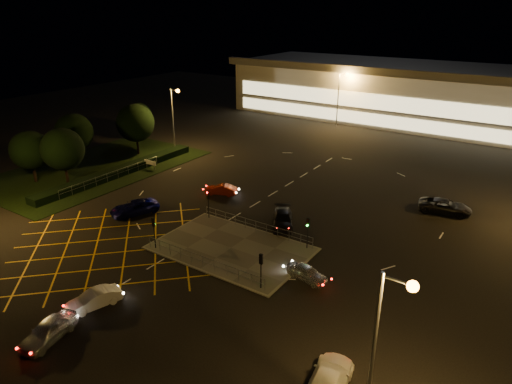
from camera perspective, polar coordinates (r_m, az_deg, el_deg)
The scene contains 25 objects.
ground at distance 46.32m, azimuth -3.61°, elevation -5.42°, with size 180.00×180.00×0.00m, color black.
pedestrian_island at distance 43.83m, azimuth -3.11°, elevation -7.04°, with size 14.00×9.00×0.12m, color #4C4944.
grass_verge at distance 69.02m, azimuth -19.34°, elevation 2.87°, with size 18.00×30.00×0.08m, color black.
hedge at distance 65.10m, azimuth -16.68°, elevation 2.49°, with size 2.00×26.00×1.00m, color black.
supermarket at distance 98.98m, azimuth 19.02°, elevation 11.67°, with size 72.00×26.50×10.50m.
streetlight_se at distance 24.15m, azimuth 15.76°, elevation -16.87°, with size 1.78×0.56×10.03m.
streetlight_nw at distance 71.70m, azimuth -10.16°, elevation 9.90°, with size 1.78×0.56×10.03m.
streetlight_far_left at distance 88.85m, azimuth 10.53°, elevation 12.22°, with size 1.78×0.56×10.03m.
signal_sw at distance 43.76m, azimuth -12.66°, elevation -4.23°, with size 0.28×0.30×3.15m.
signal_se at distance 36.85m, azimuth 0.63°, elevation -8.98°, with size 0.28×0.30×3.15m.
signal_nw at distance 48.99m, azimuth -6.00°, elevation -0.83°, with size 0.28×0.30×3.15m.
signal_ne at distance 42.93m, azimuth 6.50°, elevation -4.33°, with size 0.28×0.30×3.15m.
tree_a at distance 65.31m, azimuth -26.40°, elevation 4.68°, with size 5.04×5.04×6.86m.
tree_b at distance 70.92m, azimuth -21.80°, elevation 6.93°, with size 5.40×5.40×7.35m.
tree_c at distance 72.50m, azimuth -14.84°, elevation 8.34°, with size 5.76×5.76×7.84m.
tree_d at distance 80.96m, azimuth -14.50°, elevation 9.10°, with size 4.68×4.68×6.37m.
tree_e at distance 62.89m, azimuth -23.02°, elevation 4.93°, with size 5.40×5.40×7.35m.
car_near_silver at distance 35.79m, azimuth -24.54°, elevation -15.48°, with size 1.76×4.38×1.49m, color silver.
car_queue_white at distance 37.89m, azimuth -19.58°, elevation -12.52°, with size 1.42×4.08×1.34m, color silver.
car_left_blue at distance 52.31m, azimuth -14.95°, elevation -1.91°, with size 2.45×5.32×1.48m, color #0D1051.
car_far_dkgrey at distance 47.94m, azimuth 3.36°, elevation -3.41°, with size 2.08×5.13×1.49m, color black.
car_right_silver at distance 39.22m, azimuth 6.38°, elevation -10.01°, with size 1.49×3.70×1.26m, color silver.
car_circ_red at distance 55.94m, azimuth -4.40°, elevation 0.31°, with size 1.34×3.84×1.26m, color maroon.
car_east_grey at distance 54.95m, azimuth 22.56°, elevation -1.67°, with size 2.60×5.63×1.57m, color black.
car_approach_white at distance 29.66m, azimuth 9.04°, elevation -22.31°, with size 2.22×5.46×1.58m, color silver.
Camera 1 is at (25.21, -32.39, 21.47)m, focal length 32.00 mm.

